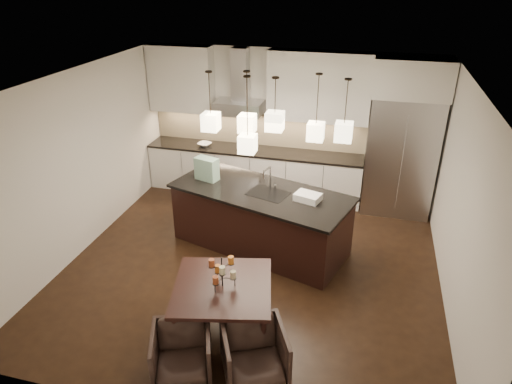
% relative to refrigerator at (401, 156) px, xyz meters
% --- Properties ---
extents(floor, '(5.50, 5.50, 0.02)m').
position_rel_refrigerator_xyz_m(floor, '(-2.10, -2.38, -1.08)').
color(floor, black).
rests_on(floor, ground).
extents(ceiling, '(5.50, 5.50, 0.02)m').
position_rel_refrigerator_xyz_m(ceiling, '(-2.10, -2.38, 1.73)').
color(ceiling, white).
rests_on(ceiling, wall_back).
extents(wall_back, '(5.50, 0.02, 2.80)m').
position_rel_refrigerator_xyz_m(wall_back, '(-2.10, 0.38, 0.32)').
color(wall_back, silver).
rests_on(wall_back, ground).
extents(wall_front, '(5.50, 0.02, 2.80)m').
position_rel_refrigerator_xyz_m(wall_front, '(-2.10, -5.14, 0.32)').
color(wall_front, silver).
rests_on(wall_front, ground).
extents(wall_left, '(0.02, 5.50, 2.80)m').
position_rel_refrigerator_xyz_m(wall_left, '(-4.86, -2.38, 0.32)').
color(wall_left, silver).
rests_on(wall_left, ground).
extents(wall_right, '(0.02, 5.50, 2.80)m').
position_rel_refrigerator_xyz_m(wall_right, '(0.66, -2.38, 0.32)').
color(wall_right, silver).
rests_on(wall_right, ground).
extents(refrigerator, '(1.20, 0.72, 2.15)m').
position_rel_refrigerator_xyz_m(refrigerator, '(0.00, 0.00, 0.00)').
color(refrigerator, '#B7B7BA').
rests_on(refrigerator, floor).
extents(fridge_panel, '(1.26, 0.72, 0.65)m').
position_rel_refrigerator_xyz_m(fridge_panel, '(0.00, 0.00, 1.40)').
color(fridge_panel, silver).
rests_on(fridge_panel, refrigerator).
extents(lower_cabinets, '(4.21, 0.62, 0.88)m').
position_rel_refrigerator_xyz_m(lower_cabinets, '(-2.73, 0.05, -0.64)').
color(lower_cabinets, silver).
rests_on(lower_cabinets, floor).
extents(countertop, '(4.21, 0.66, 0.04)m').
position_rel_refrigerator_xyz_m(countertop, '(-2.73, 0.05, -0.17)').
color(countertop, black).
rests_on(countertop, lower_cabinets).
extents(backsplash, '(4.21, 0.02, 0.63)m').
position_rel_refrigerator_xyz_m(backsplash, '(-2.73, 0.35, 0.16)').
color(backsplash, beige).
rests_on(backsplash, countertop).
extents(upper_cab_left, '(1.25, 0.35, 1.25)m').
position_rel_refrigerator_xyz_m(upper_cab_left, '(-4.20, 0.19, 1.10)').
color(upper_cab_left, silver).
rests_on(upper_cab_left, wall_back).
extents(upper_cab_right, '(1.85, 0.35, 1.25)m').
position_rel_refrigerator_xyz_m(upper_cab_right, '(-1.55, 0.19, 1.10)').
color(upper_cab_right, silver).
rests_on(upper_cab_right, wall_back).
extents(hood_canopy, '(0.90, 0.52, 0.24)m').
position_rel_refrigerator_xyz_m(hood_canopy, '(-3.03, 0.10, 0.65)').
color(hood_canopy, '#B7B7BA').
rests_on(hood_canopy, wall_back).
extents(hood_chimney, '(0.30, 0.28, 0.96)m').
position_rel_refrigerator_xyz_m(hood_chimney, '(-3.03, 0.21, 1.24)').
color(hood_chimney, '#B7B7BA').
rests_on(hood_chimney, hood_canopy).
extents(fruit_bowl, '(0.31, 0.31, 0.06)m').
position_rel_refrigerator_xyz_m(fruit_bowl, '(-3.72, 0.00, -0.12)').
color(fruit_bowl, silver).
rests_on(fruit_bowl, countertop).
extents(island_body, '(2.91, 1.83, 0.96)m').
position_rel_refrigerator_xyz_m(island_body, '(-2.12, -1.83, -0.60)').
color(island_body, black).
rests_on(island_body, floor).
extents(island_top, '(3.02, 1.94, 0.04)m').
position_rel_refrigerator_xyz_m(island_top, '(-2.12, -1.83, -0.10)').
color(island_top, black).
rests_on(island_top, island_body).
extents(faucet, '(0.18, 0.28, 0.41)m').
position_rel_refrigerator_xyz_m(faucet, '(-1.98, -1.76, 0.13)').
color(faucet, silver).
rests_on(faucet, island_top).
extents(tote_bag, '(0.41, 0.29, 0.37)m').
position_rel_refrigerator_xyz_m(tote_bag, '(-3.06, -1.63, 0.11)').
color(tote_bag, '#1C674D').
rests_on(tote_bag, island_top).
extents(food_container, '(0.43, 0.36, 0.11)m').
position_rel_refrigerator_xyz_m(food_container, '(-1.36, -1.96, -0.02)').
color(food_container, silver).
rests_on(food_container, island_top).
extents(dining_table, '(1.39, 1.39, 0.69)m').
position_rel_refrigerator_xyz_m(dining_table, '(-2.09, -3.83, -0.73)').
color(dining_table, black).
rests_on(dining_table, floor).
extents(candelabra, '(0.40, 0.40, 0.41)m').
position_rel_refrigerator_xyz_m(candelabra, '(-2.09, -3.83, -0.18)').
color(candelabra, black).
rests_on(candelabra, dining_table).
extents(candle_a, '(0.08, 0.08, 0.09)m').
position_rel_refrigerator_xyz_m(candle_a, '(-1.96, -3.80, -0.22)').
color(candle_a, beige).
rests_on(candle_a, candelabra).
extents(candle_b, '(0.08, 0.08, 0.09)m').
position_rel_refrigerator_xyz_m(candle_b, '(-2.17, -3.73, -0.22)').
color(candle_b, orange).
rests_on(candle_b, candelabra).
extents(candle_c, '(0.08, 0.08, 0.09)m').
position_rel_refrigerator_xyz_m(candle_c, '(-2.13, -3.95, -0.22)').
color(candle_c, '#A14825').
rests_on(candle_c, candelabra).
extents(candle_d, '(0.08, 0.08, 0.09)m').
position_rel_refrigerator_xyz_m(candle_d, '(-2.01, -3.72, -0.07)').
color(candle_d, orange).
rests_on(candle_d, candelabra).
extents(candle_e, '(0.08, 0.08, 0.09)m').
position_rel_refrigerator_xyz_m(candle_e, '(-2.21, -3.84, -0.07)').
color(candle_e, '#A14825').
rests_on(candle_e, candelabra).
extents(candle_f, '(0.08, 0.08, 0.09)m').
position_rel_refrigerator_xyz_m(candle_f, '(-2.04, -3.94, -0.07)').
color(candle_f, beige).
rests_on(candle_f, candelabra).
extents(armchair_left, '(0.83, 0.84, 0.60)m').
position_rel_refrigerator_xyz_m(armchair_left, '(-2.32, -4.59, -0.78)').
color(armchair_left, black).
rests_on(armchair_left, floor).
extents(armchair_right, '(0.91, 0.92, 0.63)m').
position_rel_refrigerator_xyz_m(armchair_right, '(-1.54, -4.41, -0.76)').
color(armchair_right, black).
rests_on(armchair_right, floor).
extents(pendant_a, '(0.24, 0.24, 0.26)m').
position_rel_refrigerator_xyz_m(pendant_a, '(-2.87, -1.87, 0.99)').
color(pendant_a, beige).
rests_on(pendant_a, ceiling).
extents(pendant_b, '(0.24, 0.24, 0.26)m').
position_rel_refrigerator_xyz_m(pendant_b, '(-2.36, -1.72, 0.96)').
color(pendant_b, beige).
rests_on(pendant_b, ceiling).
extents(pendant_c, '(0.24, 0.24, 0.26)m').
position_rel_refrigerator_xyz_m(pendant_c, '(-1.88, -2.00, 1.11)').
color(pendant_c, beige).
rests_on(pendant_c, ceiling).
extents(pendant_d, '(0.24, 0.24, 0.26)m').
position_rel_refrigerator_xyz_m(pendant_d, '(-1.35, -1.62, 0.88)').
color(pendant_d, beige).
rests_on(pendant_d, ceiling).
extents(pendant_e, '(0.24, 0.24, 0.26)m').
position_rel_refrigerator_xyz_m(pendant_e, '(-0.93, -1.85, 0.99)').
color(pendant_e, beige).
rests_on(pendant_e, ceiling).
extents(pendant_f, '(0.24, 0.24, 0.26)m').
position_rel_refrigerator_xyz_m(pendant_f, '(-2.27, -2.02, 0.75)').
color(pendant_f, beige).
rests_on(pendant_f, ceiling).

